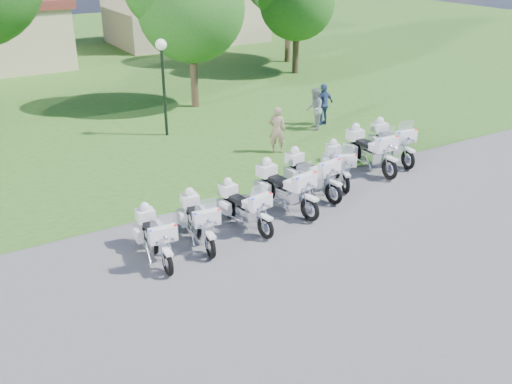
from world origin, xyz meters
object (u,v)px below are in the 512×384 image
motorcycle_2 (244,205)px  motorcycle_4 (311,173)px  bystander_a (277,130)px  bystander_c (323,104)px  motorcycle_1 (198,219)px  motorcycle_6 (369,149)px  lamp_post (162,63)px  bystander_b (314,109)px  motorcycle_3 (284,186)px  motorcycle_0 (155,235)px  motorcycle_5 (338,163)px  motorcycle_7 (391,141)px

motorcycle_2 → motorcycle_4: (2.95, 0.87, 0.06)m
bystander_a → bystander_c: size_ratio=0.98×
motorcycle_1 → motorcycle_6: motorcycle_6 is taller
lamp_post → bystander_b: 6.52m
motorcycle_3 → lamp_post: lamp_post is taller
motorcycle_6 → bystander_c: (1.72, 4.94, 0.16)m
motorcycle_0 → motorcycle_4: bearing=-164.5°
motorcycle_3 → bystander_b: size_ratio=1.44×
bystander_a → bystander_c: (3.59, 1.88, 0.02)m
lamp_post → motorcycle_0: bearing=-114.4°
motorcycle_5 → motorcycle_7: 3.03m
motorcycle_3 → motorcycle_4: motorcycle_3 is taller
motorcycle_2 → bystander_b: bearing=-147.5°
bystander_b → motorcycle_0: bearing=-20.0°
motorcycle_2 → motorcycle_7: bearing=-174.8°
bystander_a → motorcycle_2: bearing=87.4°
motorcycle_2 → bystander_a: 6.13m
bystander_b → motorcycle_4: bearing=-0.7°
motorcycle_0 → bystander_c: (10.44, 6.79, 0.26)m
motorcycle_5 → bystander_b: 5.58m
motorcycle_4 → bystander_b: bearing=-134.5°
lamp_post → bystander_b: size_ratio=2.19×
motorcycle_0 → motorcycle_2: (2.79, 0.33, 0.00)m
bystander_a → motorcycle_3: bearing=98.8°
bystander_c → motorcycle_6: bearing=62.7°
motorcycle_3 → motorcycle_7: size_ratio=1.01×
motorcycle_0 → motorcycle_5: size_ratio=1.05×
motorcycle_1 → motorcycle_2: 1.47m
motorcycle_5 → motorcycle_7: size_ratio=0.85×
motorcycle_1 → motorcycle_4: motorcycle_4 is taller
bystander_a → motorcycle_5: bearing=132.6°
motorcycle_1 → bystander_a: (5.53, 4.70, 0.24)m
motorcycle_0 → motorcycle_7: bearing=-164.2°
bystander_c → bystander_b: bearing=18.4°
motorcycle_4 → bystander_b: size_ratio=1.39×
motorcycle_4 → lamp_post: 8.23m
motorcycle_7 → bystander_b: size_ratio=1.42×
motorcycle_0 → motorcycle_5: 7.23m
motorcycle_0 → motorcycle_6: 8.92m
motorcycle_3 → bystander_b: (5.30, 5.73, 0.17)m
motorcycle_7 → motorcycle_2: bearing=22.1°
bystander_b → motorcycle_6: bearing=24.6°
motorcycle_5 → bystander_b: (2.62, 4.92, 0.25)m
motorcycle_5 → bystander_a: (-0.22, 3.42, 0.24)m
motorcycle_5 → motorcycle_2: bearing=38.0°
motorcycle_1 → bystander_a: 7.26m
motorcycle_3 → motorcycle_6: (4.33, 1.17, 0.02)m
motorcycle_2 → motorcycle_7: (7.25, 1.82, 0.07)m
motorcycle_5 → bystander_c: 6.28m
motorcycle_1 → motorcycle_6: size_ratio=0.87×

